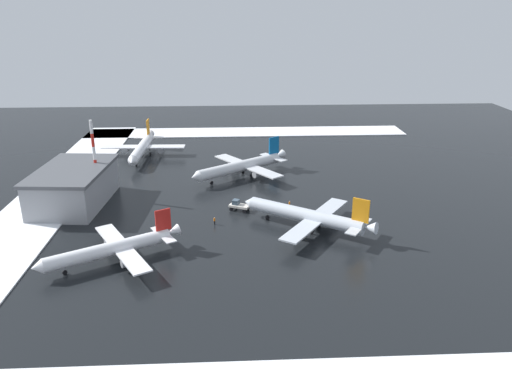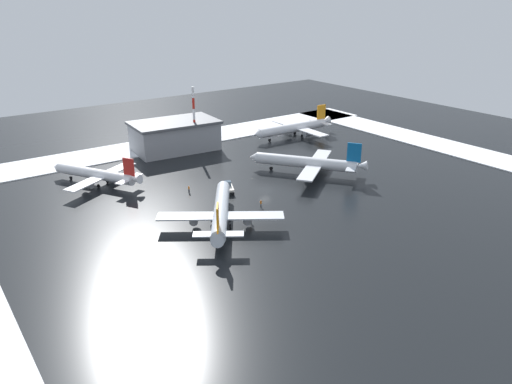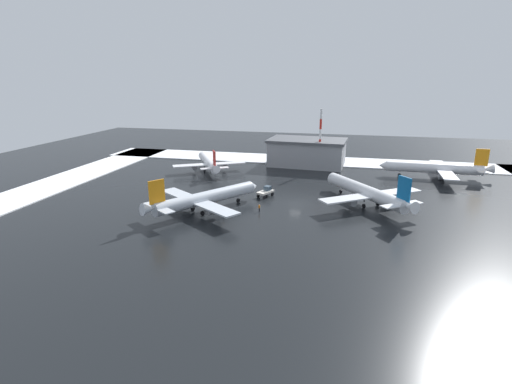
{
  "view_description": "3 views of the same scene",
  "coord_description": "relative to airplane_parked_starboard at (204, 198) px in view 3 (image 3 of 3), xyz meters",
  "views": [
    {
      "loc": [
        113.43,
        -5.28,
        43.96
      ],
      "look_at": [
        10.75,
        -0.19,
        5.47
      ],
      "focal_mm": 35.0,
      "sensor_mm": 36.0,
      "label": 1
    },
    {
      "loc": [
        66.95,
        88.92,
        43.63
      ],
      "look_at": [
        8.37,
        7.82,
        3.94
      ],
      "focal_mm": 35.0,
      "sensor_mm": 36.0,
      "label": 2
    },
    {
      "loc": [
        -11.27,
        88.94,
        28.73
      ],
      "look_at": [
        8.95,
        2.49,
        2.9
      ],
      "focal_mm": 28.0,
      "sensor_mm": 36.0,
      "label": 3
    }
  ],
  "objects": [
    {
      "name": "ground_plane",
      "position": [
        -18.85,
        -10.23,
        -3.0
      ],
      "size": [
        240.0,
        240.0,
        0.0
      ],
      "primitive_type": "plane",
      "color": "black"
    },
    {
      "name": "snow_bank_far",
      "position": [
        -18.85,
        -60.23,
        -2.86
      ],
      "size": [
        152.0,
        16.0,
        0.27
      ],
      "primitive_type": "cube",
      "color": "white",
      "rests_on": "ground_plane"
    },
    {
      "name": "snow_bank_right",
      "position": [
        48.15,
        -10.23,
        -2.86
      ],
      "size": [
        14.0,
        116.0,
        0.27
      ],
      "primitive_type": "cube",
      "color": "white",
      "rests_on": "ground_plane"
    },
    {
      "name": "airplane_parked_starboard",
      "position": [
        0.0,
        0.0,
        0.0
      ],
      "size": [
        22.85,
        26.56,
        9.06
      ],
      "rotation": [
        0.0,
        0.0,
        4.11
      ],
      "color": "silver",
      "rests_on": "ground_plane"
    },
    {
      "name": "airplane_distant_tail",
      "position": [
        -34.83,
        -12.99,
        0.09
      ],
      "size": [
        23.32,
        26.88,
        9.33
      ],
      "rotation": [
        0.0,
        0.0,
        5.34
      ],
      "color": "silver",
      "rests_on": "ground_plane"
    },
    {
      "name": "airplane_far_rear",
      "position": [
        12.37,
        -37.5,
        -0.33
      ],
      "size": [
        21.12,
        24.71,
        8.08
      ],
      "rotation": [
        0.0,
        0.0,
        5.23
      ],
      "color": "white",
      "rests_on": "ground_plane"
    },
    {
      "name": "airplane_foreground_jet",
      "position": [
        -55.36,
        -43.17,
        0.06
      ],
      "size": [
        31.08,
        25.72,
        9.24
      ],
      "rotation": [
        0.0,
        0.0,
        6.26
      ],
      "color": "white",
      "rests_on": "ground_plane"
    },
    {
      "name": "pushback_tug",
      "position": [
        -10.91,
        -14.28,
        -1.71
      ],
      "size": [
        3.96,
        5.1,
        2.5
      ],
      "rotation": [
        0.0,
        0.0,
        4.27
      ],
      "color": "silver",
      "rests_on": "ground_plane"
    },
    {
      "name": "ground_crew_near_tug",
      "position": [
        -11.86,
        -2.49,
        -2.02
      ],
      "size": [
        0.36,
        0.36,
        1.71
      ],
      "rotation": [
        0.0,
        0.0,
        2.79
      ],
      "color": "black",
      "rests_on": "ground_plane"
    },
    {
      "name": "ground_crew_by_nose_gear",
      "position": [
        -5.33,
        2.95,
        -2.02
      ],
      "size": [
        0.36,
        0.36,
        1.71
      ],
      "rotation": [
        0.0,
        0.0,
        2.65
      ],
      "color": "black",
      "rests_on": "ground_plane"
    },
    {
      "name": "ground_crew_beside_wing",
      "position": [
        -3.27,
        -19.54,
        -2.02
      ],
      "size": [
        0.36,
        0.36,
        1.71
      ],
      "rotation": [
        0.0,
        0.0,
        4.01
      ],
      "color": "black",
      "rests_on": "ground_plane"
    },
    {
      "name": "antenna_mast",
      "position": [
        -21.24,
        -48.28,
        6.55
      ],
      "size": [
        0.7,
        0.7,
        19.1
      ],
      "color": "red",
      "rests_on": "ground_plane"
    },
    {
      "name": "cargo_hangar",
      "position": [
        -16.84,
        -52.65,
        1.45
      ],
      "size": [
        26.04,
        16.81,
        8.8
      ],
      "rotation": [
        0.0,
        0.0,
        -0.07
      ],
      "color": "gray",
      "rests_on": "ground_plane"
    }
  ]
}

